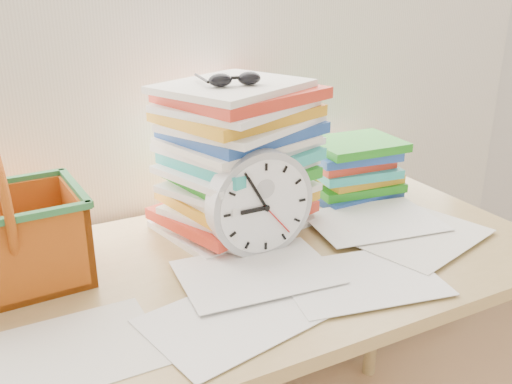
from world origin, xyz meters
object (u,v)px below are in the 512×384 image
book_stack (351,168)px  basket (3,215)px  clock (260,203)px  paper_stack (239,157)px  desk (242,292)px

book_stack → basket: bearing=-175.3°
clock → paper_stack: bearing=81.2°
basket → clock: bearing=-16.1°
clock → basket: (-0.51, 0.12, 0.03)m
basket → book_stack: bearing=2.0°
desk → book_stack: (0.45, 0.22, 0.16)m
desk → basket: bearing=162.3°
desk → clock: (0.06, 0.02, 0.20)m
book_stack → basket: size_ratio=0.92×
paper_stack → clock: 0.16m
desk → paper_stack: bearing=65.5°
paper_stack → basket: bearing=-176.7°
clock → basket: bearing=166.6°
book_stack → desk: bearing=-154.2°
desk → paper_stack: size_ratio=3.90×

